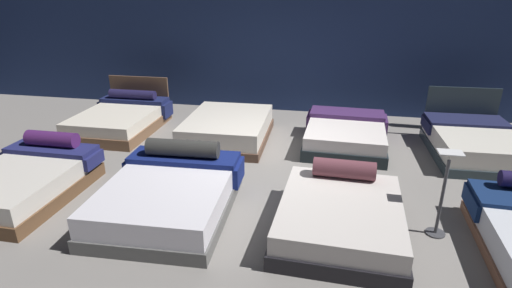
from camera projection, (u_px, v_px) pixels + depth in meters
name	position (u px, v px, depth m)	size (l,w,h in m)	color
ground_plane	(272.00, 171.00, 6.87)	(18.00, 18.00, 0.02)	gray
showroom_back_wall	(297.00, 39.00, 9.47)	(18.00, 0.06, 3.50)	navy
bed_0	(25.00, 181.00, 5.95)	(1.52, 2.01, 0.77)	brown
bed_1	(169.00, 194.00, 5.55)	(1.79, 2.19, 0.81)	#535351
bed_2	(340.00, 216.00, 5.09)	(1.61, 1.98, 0.70)	black
bed_4	(121.00, 119.00, 8.70)	(1.64, 2.13, 0.96)	brown
bed_5	(228.00, 129.00, 8.12)	(1.65, 2.11, 0.49)	brown
bed_6	(345.00, 134.00, 7.84)	(1.62, 1.96, 0.53)	black
bed_7	(473.00, 142.00, 7.38)	(1.53, 2.11, 1.05)	#273439
price_sign	(441.00, 203.00, 4.97)	(0.28, 0.24, 1.13)	#3F3F44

